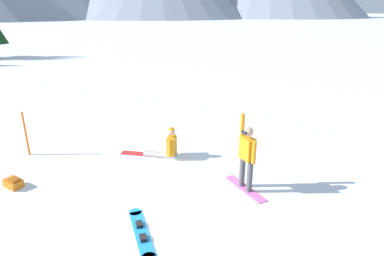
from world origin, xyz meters
name	(u,v)px	position (x,y,z in m)	size (l,w,h in m)	color
ground_plane	(157,207)	(0.00, 0.00, 0.00)	(800.00, 800.00, 0.00)	white
snowboarder_foreground	(247,156)	(2.37, -0.03, 0.94)	(0.43, 1.52, 1.98)	pink
snowboarder_midground	(166,146)	(1.08, 2.65, 0.35)	(1.71, 1.31, 1.00)	#B7B7BC
loose_snowboard_far_spare	(141,232)	(-0.58, -0.79, 0.02)	(0.39, 1.86, 0.09)	#1E8CD8
backpack_orange	(13,183)	(-3.24, 2.30, 0.13)	(0.54, 0.56, 0.29)	orange
trail_marker_pole	(26,134)	(-2.99, 4.42, 0.72)	(0.06, 0.06, 1.45)	orange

